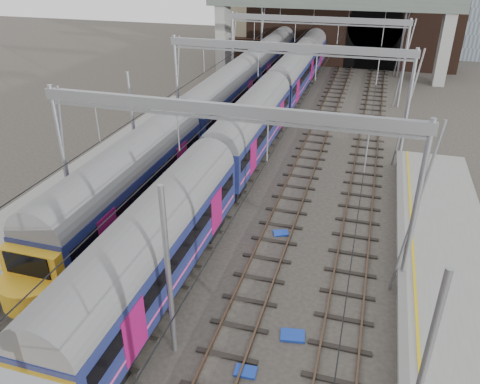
% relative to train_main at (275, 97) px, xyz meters
% --- Properties ---
extents(tracks, '(14.40, 80.00, 0.22)m').
position_rel_train_main_xyz_m(tracks, '(2.00, -12.81, -2.39)').
color(tracks, '#4C3828').
rests_on(tracks, ground).
extents(overhead_line, '(16.80, 80.00, 8.00)m').
position_rel_train_main_xyz_m(overhead_line, '(2.00, -6.33, 4.16)').
color(overhead_line, gray).
rests_on(overhead_line, ground).
extents(retaining_wall, '(28.00, 2.75, 9.00)m').
position_rel_train_main_xyz_m(retaining_wall, '(3.40, 24.12, 1.92)').
color(retaining_wall, black).
rests_on(retaining_wall, ground).
extents(overbridge, '(28.00, 3.00, 9.25)m').
position_rel_train_main_xyz_m(overbridge, '(2.00, 18.19, 4.86)').
color(overbridge, gray).
rests_on(overbridge, ground).
extents(train_main, '(2.67, 61.75, 4.64)m').
position_rel_train_main_xyz_m(train_main, '(0.00, 0.00, 0.00)').
color(train_main, black).
rests_on(train_main, ground).
extents(train_second, '(2.70, 62.50, 4.68)m').
position_rel_train_main_xyz_m(train_second, '(-4.00, 5.45, 0.02)').
color(train_second, black).
rests_on(train_second, ground).
extents(equip_cover_a, '(0.82, 0.61, 0.09)m').
position_rel_train_main_xyz_m(equip_cover_a, '(4.87, -26.10, -2.36)').
color(equip_cover_a, '#193DBD').
rests_on(equip_cover_a, ground).
extents(equip_cover_b, '(0.95, 0.81, 0.09)m').
position_rel_train_main_xyz_m(equip_cover_b, '(4.18, -16.78, -2.36)').
color(equip_cover_b, '#193DBD').
rests_on(equip_cover_b, ground).
extents(equip_cover_c, '(1.04, 0.81, 0.11)m').
position_rel_train_main_xyz_m(equip_cover_c, '(6.16, -23.91, -2.35)').
color(equip_cover_c, '#193DBD').
rests_on(equip_cover_c, ground).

